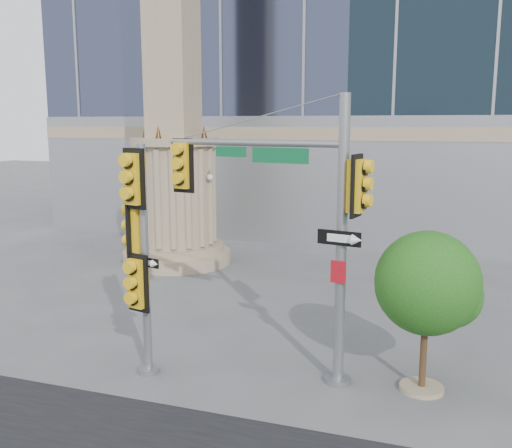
% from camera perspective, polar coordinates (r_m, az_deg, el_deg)
% --- Properties ---
extents(ground, '(120.00, 120.00, 0.00)m').
position_cam_1_polar(ground, '(13.72, -2.14, -14.38)').
color(ground, '#545456').
rests_on(ground, ground).
extents(monument, '(4.40, 4.40, 16.60)m').
position_cam_1_polar(monument, '(23.17, -8.21, 9.57)').
color(monument, gray).
rests_on(monument, ground).
extents(main_signal_pole, '(4.83, 1.28, 6.29)m').
position_cam_1_polar(main_signal_pole, '(12.53, 3.76, 1.87)').
color(main_signal_pole, slate).
rests_on(main_signal_pole, ground).
extents(secondary_signal_pole, '(0.91, 0.80, 5.23)m').
position_cam_1_polar(secondary_signal_pole, '(12.82, -11.65, -1.86)').
color(secondary_signal_pole, slate).
rests_on(secondary_signal_pole, ground).
extents(street_tree, '(2.24, 2.19, 3.49)m').
position_cam_1_polar(street_tree, '(12.49, 16.92, -6.09)').
color(street_tree, gray).
rests_on(street_tree, ground).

